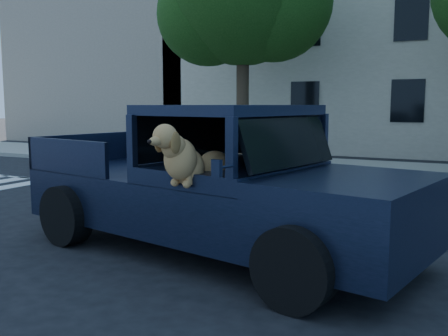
% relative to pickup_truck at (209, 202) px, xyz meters
% --- Properties ---
extents(ground, '(120.00, 120.00, 0.00)m').
position_rel_pickup_truck_xyz_m(ground, '(-0.15, 0.34, -0.70)').
color(ground, black).
rests_on(ground, ground).
extents(far_sidewalk, '(60.00, 4.00, 0.15)m').
position_rel_pickup_truck_xyz_m(far_sidewalk, '(-0.15, 9.54, -0.62)').
color(far_sidewalk, gray).
rests_on(far_sidewalk, ground).
extents(lane_stripes, '(21.60, 0.14, 0.01)m').
position_rel_pickup_truck_xyz_m(lane_stripes, '(1.85, 3.74, -0.69)').
color(lane_stripes, silver).
rests_on(lane_stripes, ground).
extents(building_left, '(12.00, 6.00, 8.00)m').
position_rel_pickup_truck_xyz_m(building_left, '(-15.15, 16.84, 3.30)').
color(building_left, tan).
rests_on(building_left, ground).
extents(pickup_truck, '(6.08, 3.47, 2.06)m').
position_rel_pickup_truck_xyz_m(pickup_truck, '(0.00, 0.00, 0.00)').
color(pickup_truck, black).
rests_on(pickup_truck, ground).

